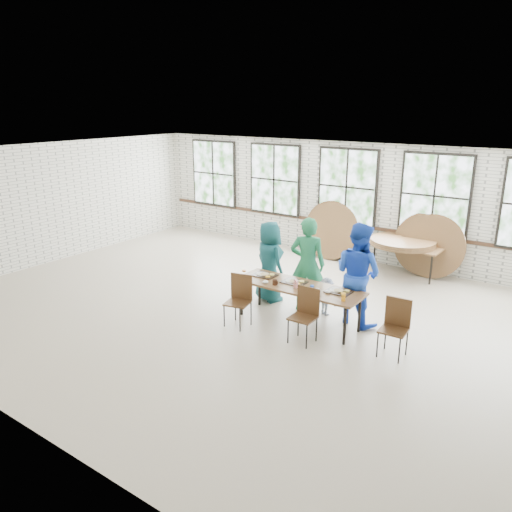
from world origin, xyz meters
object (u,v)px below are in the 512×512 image
at_px(dining_table, 299,288).
at_px(storage_table, 402,247).
at_px(chair_near_left, 240,296).
at_px(chair_near_right, 306,310).

distance_m(dining_table, storage_table, 3.82).
bearing_deg(chair_near_left, dining_table, 24.21).
relative_size(dining_table, chair_near_left, 2.53).
xyz_separation_m(dining_table, chair_near_left, (-0.86, -0.65, -0.13)).
distance_m(chair_near_left, chair_near_right, 1.32).
distance_m(chair_near_left, storage_table, 4.66).
height_order(dining_table, chair_near_left, chair_near_left).
distance_m(dining_table, chair_near_right, 0.72).
bearing_deg(chair_near_right, dining_table, 129.24).
height_order(chair_near_right, storage_table, chair_near_right).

